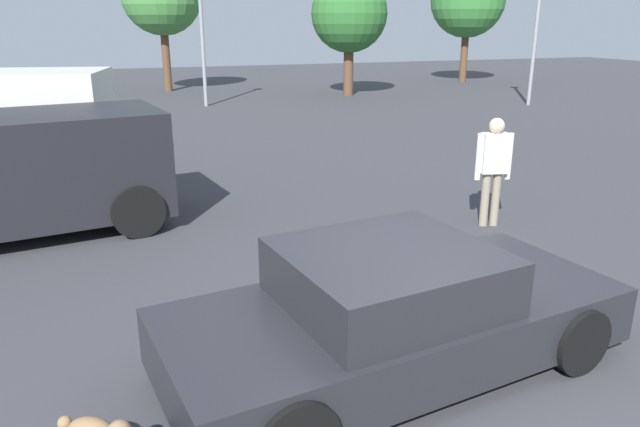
# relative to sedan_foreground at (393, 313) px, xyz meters

# --- Properties ---
(ground_plane) EXTENTS (80.00, 80.00, 0.00)m
(ground_plane) POSITION_rel_sedan_foreground_xyz_m (0.19, -0.16, -0.55)
(ground_plane) COLOR #38383D
(sedan_foreground) EXTENTS (4.47, 2.36, 1.19)m
(sedan_foreground) POSITION_rel_sedan_foreground_xyz_m (0.00, 0.00, 0.00)
(sedan_foreground) COLOR #232328
(sedan_foreground) RESTS_ON ground_plane
(pedestrian) EXTENTS (0.55, 0.34, 1.71)m
(pedestrian) POSITION_rel_sedan_foreground_xyz_m (3.30, 3.12, 0.47)
(pedestrian) COLOR gray
(pedestrian) RESTS_ON ground_plane
(light_post_far) EXTENTS (0.44, 0.44, 5.38)m
(light_post_far) POSITION_rel_sedan_foreground_xyz_m (1.52, 18.70, 3.19)
(light_post_far) COLOR gray
(light_post_far) RESTS_ON ground_plane
(tree_back_left) EXTENTS (3.25, 3.25, 5.05)m
(tree_back_left) POSITION_rel_sedan_foreground_xyz_m (8.03, 20.12, 2.85)
(tree_back_left) COLOR brown
(tree_back_left) RESTS_ON ground_plane
(tree_back_right) EXTENTS (3.85, 3.85, 6.12)m
(tree_back_right) POSITION_rel_sedan_foreground_xyz_m (16.18, 23.61, 3.62)
(tree_back_right) COLOR brown
(tree_back_right) RESTS_ON ground_plane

